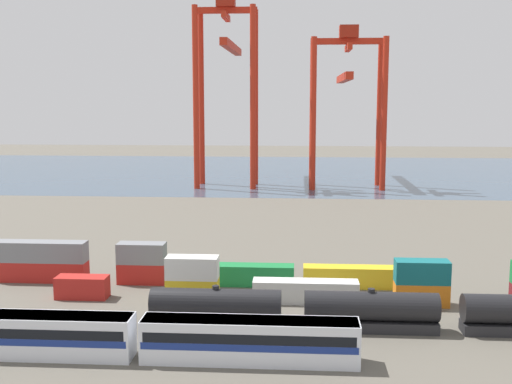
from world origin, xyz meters
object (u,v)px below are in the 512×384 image
(freight_tank_row, at_px, (371,311))
(passenger_train, at_px, (137,336))
(shipping_container_12, at_px, (246,275))
(gantry_crane_central, at_px, (347,90))
(gantry_crane_west, at_px, (228,71))
(shipping_container_3, at_px, (305,292))
(shipping_container_13, at_px, (352,277))
(shipping_container_4, at_px, (421,294))

(freight_tank_row, bearing_deg, passenger_train, -158.43)
(passenger_train, xyz_separation_m, shipping_container_12, (7.81, 23.65, -0.84))
(freight_tank_row, bearing_deg, gantry_crane_central, 87.30)
(gantry_crane_central, bearing_deg, gantry_crane_west, -179.56)
(shipping_container_3, bearing_deg, shipping_container_13, 48.25)
(passenger_train, height_order, shipping_container_13, passenger_train)
(passenger_train, height_order, shipping_container_3, passenger_train)
(shipping_container_12, height_order, gantry_crane_central, gantry_crane_central)
(shipping_container_13, xyz_separation_m, gantry_crane_central, (5.83, 94.97, 24.35))
(shipping_container_13, relative_size, gantry_crane_central, 0.29)
(freight_tank_row, bearing_deg, shipping_container_4, 52.14)
(shipping_container_12, distance_m, gantry_crane_west, 99.98)
(shipping_container_3, xyz_separation_m, gantry_crane_central, (11.67, 101.52, 24.35))
(shipping_container_13, height_order, gantry_crane_west, gantry_crane_west)
(gantry_crane_central, bearing_deg, shipping_container_13, -93.51)
(gantry_crane_west, height_order, gantry_crane_central, gantry_crane_west)
(freight_tank_row, relative_size, gantry_crane_central, 1.07)
(shipping_container_4, xyz_separation_m, gantry_crane_central, (-1.44, 101.52, 24.35))
(shipping_container_3, bearing_deg, passenger_train, -131.69)
(gantry_crane_west, bearing_deg, shipping_container_3, -78.75)
(gantry_crane_central, bearing_deg, shipping_container_4, -89.19)
(passenger_train, bearing_deg, freight_tank_row, 21.57)
(freight_tank_row, height_order, shipping_container_3, freight_tank_row)
(passenger_train, xyz_separation_m, freight_tank_row, (21.72, 8.59, -0.09))
(gantry_crane_west, bearing_deg, shipping_container_13, -74.65)
(shipping_container_4, bearing_deg, shipping_container_13, 137.95)
(shipping_container_3, distance_m, gantry_crane_west, 107.35)
(shipping_container_13, bearing_deg, shipping_container_3, -131.75)
(passenger_train, relative_size, shipping_container_13, 3.27)
(passenger_train, xyz_separation_m, shipping_container_4, (28.34, 17.10, -0.84))
(shipping_container_3, bearing_deg, shipping_container_12, 138.56)
(shipping_container_4, bearing_deg, gantry_crane_west, 108.18)
(shipping_container_12, xyz_separation_m, shipping_container_13, (13.26, 0.00, 0.00))
(passenger_train, height_order, shipping_container_12, passenger_train)
(shipping_container_4, distance_m, shipping_container_13, 9.78)
(passenger_train, distance_m, gantry_crane_west, 121.85)
(freight_tank_row, height_order, gantry_crane_west, gantry_crane_west)
(shipping_container_12, height_order, shipping_container_13, same)
(passenger_train, distance_m, shipping_container_4, 33.11)
(passenger_train, bearing_deg, gantry_crane_west, 92.38)
(freight_tank_row, relative_size, shipping_container_3, 3.71)
(shipping_container_3, bearing_deg, gantry_crane_central, 83.44)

